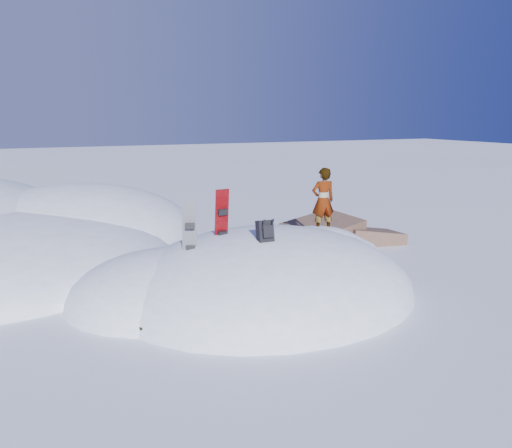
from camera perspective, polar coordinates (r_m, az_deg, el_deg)
name	(u,v)px	position (r m, az deg, el deg)	size (l,w,h in m)	color
ground	(267,294)	(11.66, 1.26, -7.96)	(120.00, 120.00, 0.00)	white
snow_mound	(256,291)	(11.80, -0.01, -7.72)	(8.00, 6.00, 3.00)	white
rock_outcrop	(332,246)	(15.92, 8.70, -2.49)	(4.68, 4.41, 1.68)	brown
snowboard_red	(222,225)	(11.23, -3.94, -0.16)	(0.34, 0.26, 1.70)	#B00910
snowboard_dark	(190,239)	(10.66, -7.59, -1.76)	(0.39, 0.40, 1.61)	black
backpack	(265,231)	(10.51, 1.07, -0.81)	(0.35, 0.40, 0.54)	black
gear_pile	(150,322)	(10.06, -11.99, -10.87)	(0.98, 0.80, 0.26)	black
person	(323,201)	(12.89, 7.67, 2.66)	(0.62, 0.41, 1.69)	slate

